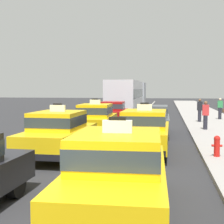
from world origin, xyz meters
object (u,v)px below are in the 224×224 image
taxi_left_third (96,119)px  pedestrian_by_storefront (200,110)px  box_truck_left_sixth (137,94)px  taxi_left_second (59,133)px  sedan_right_third (153,119)px  taxi_right_second (145,130)px  sedan_left_fourth (113,112)px  pedestrian_mid_block (206,115)px  fire_hydrant (217,145)px  bus_left_fifth (126,95)px  pedestrian_trailing (220,109)px  taxi_right_nearest (118,172)px

taxi_left_third → pedestrian_by_storefront: 8.93m
taxi_left_third → box_truck_left_sixth: size_ratio=0.66×
taxi_left_second → sedan_right_third: taxi_left_second is taller
taxi_left_second → box_truck_left_sixth: bearing=90.3°
taxi_right_second → pedestrian_by_storefront: size_ratio=2.81×
taxi_left_third → sedan_right_third: bearing=10.9°
sedan_left_fourth → sedan_right_third: same height
pedestrian_by_storefront → box_truck_left_sixth: bearing=107.5°
box_truck_left_sixth → pedestrian_by_storefront: (6.36, -20.21, -0.81)m
taxi_left_second → sedan_right_third: bearing=63.3°
sedan_right_third → box_truck_left_sixth: bearing=97.2°
pedestrian_mid_block → fire_hydrant: pedestrian_mid_block is taller
taxi_left_third → sedan_left_fourth: bearing=89.8°
bus_left_fifth → pedestrian_trailing: bus_left_fifth is taller
sedan_left_fourth → taxi_right_nearest: taxi_right_nearest is taller
taxi_right_nearest → pedestrian_mid_block: size_ratio=2.83×
taxi_left_second → fire_hydrant: 5.64m
taxi_left_third → pedestrian_trailing: 11.71m
bus_left_fifth → pedestrian_by_storefront: 10.37m
taxi_left_second → box_truck_left_sixth: 32.46m
taxi_right_second → pedestrian_by_storefront: 11.53m
taxi_right_nearest → taxi_right_second: (0.08, 6.38, 0.00)m
taxi_right_nearest → pedestrian_mid_block: (3.11, 13.06, 0.10)m
sedan_left_fourth → pedestrian_by_storefront: 6.16m
bus_left_fifth → pedestrian_mid_block: 14.06m
bus_left_fifth → fire_hydrant: bearing=-74.3°
sedan_right_third → pedestrian_trailing: (4.76, 8.14, 0.11)m
taxi_right_second → fire_hydrant: bearing=-20.8°
fire_hydrant → bus_left_fifth: bearing=105.7°
pedestrian_mid_block → fire_hydrant: size_ratio=2.23×
sedan_right_third → pedestrian_trailing: bearing=59.7°
bus_left_fifth → fire_hydrant: size_ratio=15.36×
sedan_left_fourth → sedan_right_third: 5.77m
bus_left_fifth → pedestrian_trailing: bearing=-36.9°
sedan_left_fourth → pedestrian_by_storefront: size_ratio=2.67×
taxi_left_second → pedestrian_mid_block: taxi_left_second is taller
bus_left_fifth → taxi_left_second: bearing=-89.8°
taxi_right_second → pedestrian_mid_block: bearing=65.6°
taxi_left_third → fire_hydrant: taxi_left_third is taller
sedan_left_fourth → fire_hydrant: bearing=-63.5°
sedan_left_fourth → taxi_left_third: bearing=-90.2°
taxi_left_third → sedan_left_fourth: (0.02, 5.50, -0.03)m
sedan_left_fourth → pedestrian_trailing: pedestrian_trailing is taller
sedan_left_fourth → taxi_right_nearest: bearing=-80.1°
taxi_left_third → sedan_right_third: 3.10m
bus_left_fifth → fire_hydrant: 21.09m
pedestrian_trailing → box_truck_left_sixth: bearing=114.1°
bus_left_fifth → taxi_left_third: bearing=-89.3°
taxi_left_second → box_truck_left_sixth: (-0.15, 32.45, 0.90)m
bus_left_fifth → taxi_right_nearest: (3.07, -25.67, -0.94)m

